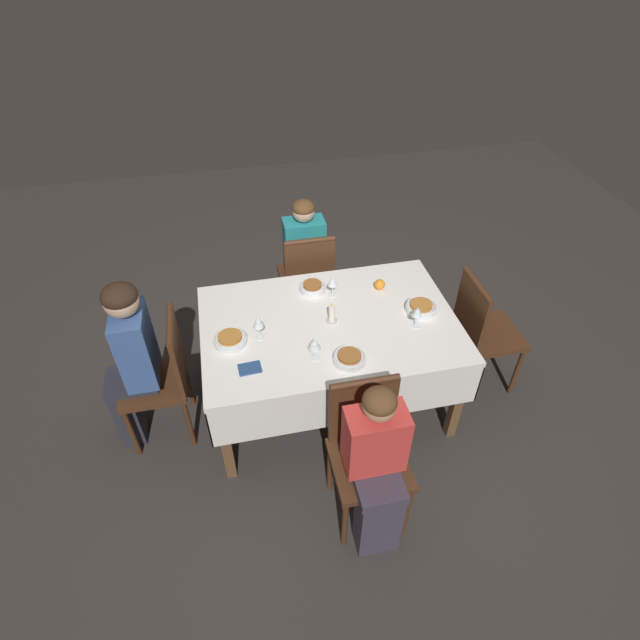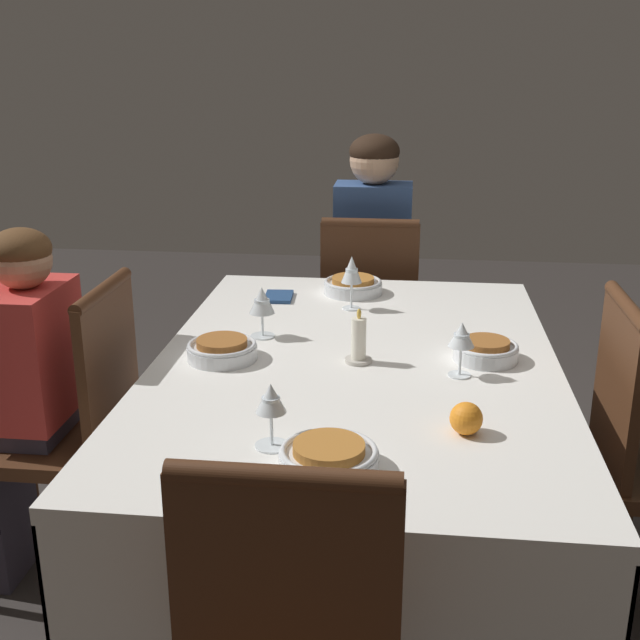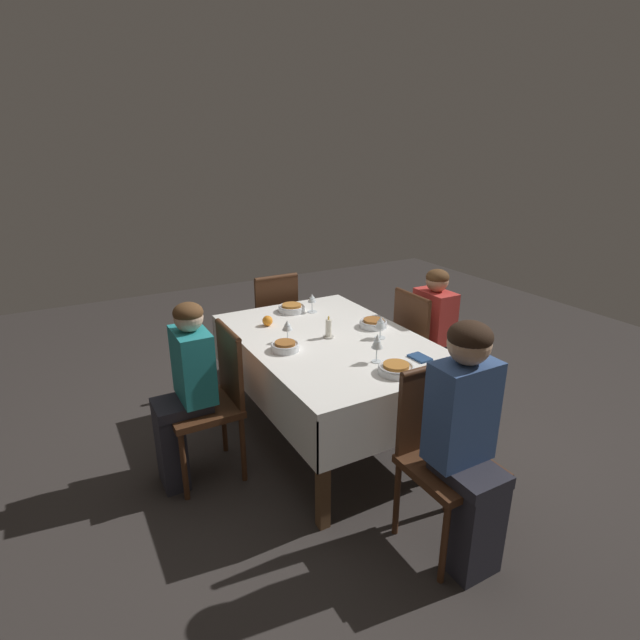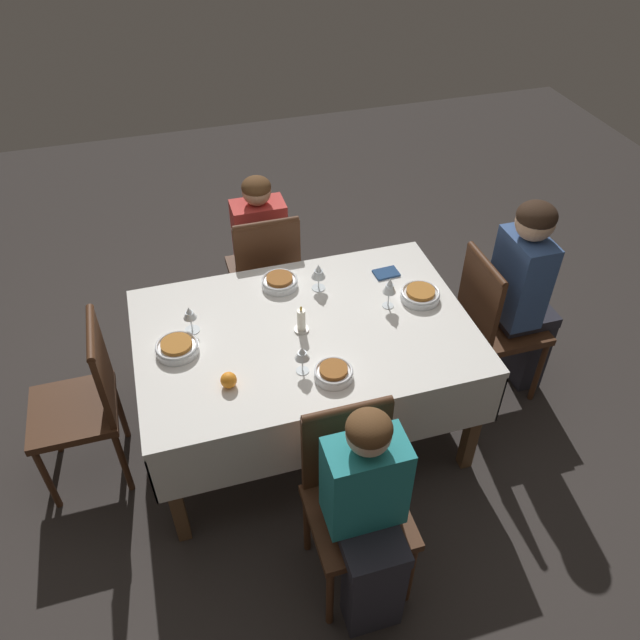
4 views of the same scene
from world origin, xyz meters
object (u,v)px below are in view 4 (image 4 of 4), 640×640
at_px(dining_table, 305,342).
at_px(bowl_north, 334,373).
at_px(wine_glass_north, 302,354).
at_px(person_child_red, 259,245).
at_px(wine_glass_west, 390,286).
at_px(chair_south, 265,270).
at_px(candle_centerpiece, 301,322).
at_px(chair_east, 85,399).
at_px(wine_glass_south, 319,272).
at_px(orange_fruit, 229,380).
at_px(wine_glass_east, 190,314).
at_px(napkin_red_folded, 386,273).
at_px(bowl_east, 177,347).
at_px(person_child_teal, 369,515).
at_px(bowl_south, 280,282).
at_px(bowl_west, 420,294).
at_px(chair_north, 354,493).
at_px(person_adult_denim, 526,289).
at_px(chair_west, 494,319).

relative_size(dining_table, bowl_north, 9.25).
bearing_deg(wine_glass_north, person_child_red, -92.63).
relative_size(wine_glass_west, wine_glass_north, 1.21).
relative_size(chair_south, candle_centerpiece, 6.24).
distance_m(chair_east, wine_glass_west, 1.52).
bearing_deg(wine_glass_south, orange_fruit, 44.21).
distance_m(wine_glass_south, wine_glass_east, 0.67).
height_order(wine_glass_south, orange_fruit, wine_glass_south).
bearing_deg(wine_glass_south, napkin_red_folded, -177.69).
height_order(wine_glass_north, candle_centerpiece, candle_centerpiece).
bearing_deg(wine_glass_north, bowl_east, -28.47).
relative_size(wine_glass_north, napkin_red_folded, 1.08).
distance_m(person_child_teal, bowl_south, 1.31).
height_order(dining_table, bowl_east, bowl_east).
height_order(chair_east, bowl_north, chair_east).
xyz_separation_m(bowl_west, bowl_north, (0.57, 0.39, 0.00)).
distance_m(chair_north, bowl_north, 0.51).
bearing_deg(chair_north, person_child_teal, -90.00).
relative_size(wine_glass_north, wine_glass_east, 1.01).
bearing_deg(candle_centerpiece, chair_south, -89.32).
relative_size(person_adult_denim, candle_centerpiece, 8.18).
height_order(chair_south, chair_east, same).
height_order(chair_west, bowl_west, chair_west).
height_order(bowl_north, orange_fruit, orange_fruit).
distance_m(bowl_south, wine_glass_south, 0.21).
height_order(chair_west, wine_glass_east, chair_west).
height_order(chair_south, orange_fruit, chair_south).
xyz_separation_m(bowl_north, wine_glass_east, (0.55, -0.48, 0.07)).
relative_size(wine_glass_north, candle_centerpiece, 0.97).
relative_size(chair_west, bowl_north, 5.37).
height_order(chair_south, person_child_red, person_child_red).
height_order(chair_east, bowl_east, chair_east).
bearing_deg(orange_fruit, napkin_red_folded, -149.13).
distance_m(chair_east, bowl_west, 1.67).
bearing_deg(person_adult_denim, person_child_teal, 128.56).
bearing_deg(napkin_red_folded, person_child_teal, 66.63).
bearing_deg(bowl_south, wine_glass_south, 158.01).
xyz_separation_m(chair_north, bowl_north, (-0.05, -0.45, 0.24)).
bearing_deg(dining_table, wine_glass_west, -173.91).
distance_m(person_child_teal, wine_glass_east, 1.21).
bearing_deg(napkin_red_folded, chair_west, 152.04).
distance_m(chair_south, wine_glass_west, 0.93).
bearing_deg(bowl_north, dining_table, -83.48).
bearing_deg(bowl_east, orange_fruit, 124.40).
bearing_deg(orange_fruit, wine_glass_south, -135.79).
height_order(bowl_south, wine_glass_south, wine_glass_south).
bearing_deg(chair_north, candle_centerpiece, 90.33).
relative_size(chair_west, person_child_red, 0.86).
distance_m(person_adult_denim, bowl_west, 0.59).
xyz_separation_m(bowl_west, bowl_south, (0.64, -0.30, 0.00)).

